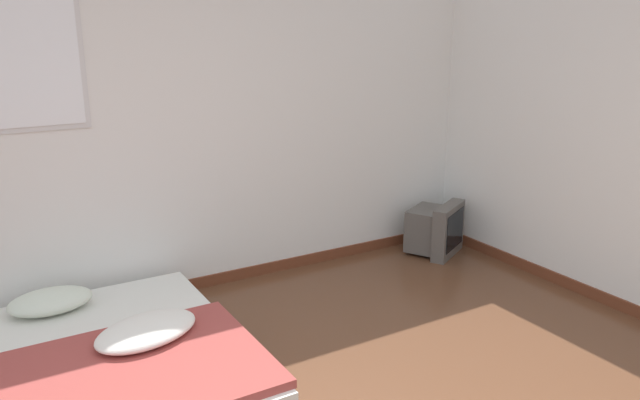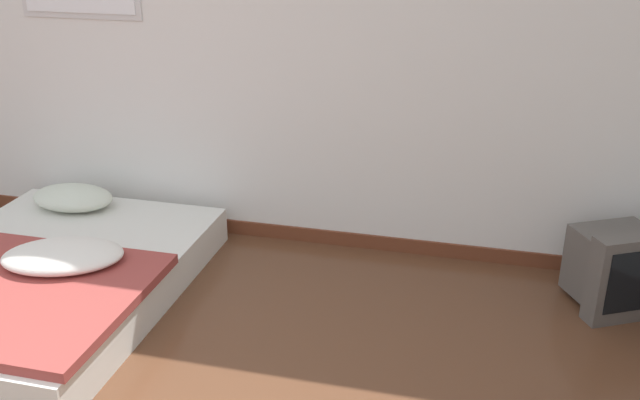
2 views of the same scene
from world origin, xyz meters
The scene contains 3 objects.
wall_back centered at (-0.01, 2.76, 1.29)m, with size 8.03×0.08×2.60m.
mattress_bed centered at (-0.56, 1.68, 0.14)m, with size 1.41×1.85×0.36m.
crt_tv centered at (2.43, 2.38, 0.22)m, with size 0.59×0.57×0.47m.
Camera 2 is at (1.71, -1.20, 2.00)m, focal length 40.00 mm.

